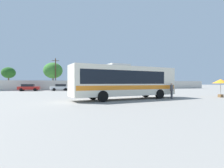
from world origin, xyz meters
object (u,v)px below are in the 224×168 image
Objects in this scene: coach_bus_cream_orange at (125,81)px; vendor_umbrella_near_gate_orange at (221,82)px; attendant_by_bus_door at (172,90)px; roadside_tree_midright at (89,72)px; utility_pole_near at (56,73)px; roadside_tree_midleft at (53,71)px; roadside_tree_left at (9,73)px; parked_car_second_white at (60,87)px; parked_car_leftmost_red at (29,87)px.

coach_bus_cream_orange reaches higher than vendor_umbrella_near_gate_orange.
roadside_tree_midright is (-2.07, 33.64, 3.88)m from attendant_by_bus_door.
utility_pole_near reaches higher than roadside_tree_midright.
roadside_tree_midleft is (-6.76, 32.58, 3.13)m from coach_bus_cream_orange.
roadside_tree_midright is at bearing 0.26° from roadside_tree_midleft.
utility_pole_near is at bearing 101.66° from coach_bus_cream_orange.
roadside_tree_left is (-22.87, 35.18, 3.38)m from attendant_by_bus_door.
roadside_tree_midleft is at bearing -179.74° from roadside_tree_midright.
attendant_by_bus_door is 27.40m from parked_car_second_white.
attendant_by_bus_door reaches higher than parked_car_leftmost_red.
vendor_umbrella_near_gate_orange is at bearing -47.67° from parked_car_leftmost_red.
parked_car_second_white is at bearing -6.04° from parked_car_leftmost_red.
parked_car_leftmost_red is at bearing 123.56° from attendant_by_bus_door.
roadside_tree_midleft is (-1.30, 8.37, 4.31)m from parked_car_second_white.
roadside_tree_left reaches higher than attendant_by_bus_door.
roadside_tree_left is (-5.68, 9.28, 3.58)m from parked_car_leftmost_red.
parked_car_leftmost_red is 1.09× the size of parked_car_second_white.
roadside_tree_left reaches higher than parked_car_leftmost_red.
coach_bus_cream_orange is at bearing 169.12° from attendant_by_bus_door.
parked_car_second_white is (-10.72, 25.22, -0.20)m from attendant_by_bus_door.
parked_car_leftmost_red reaches higher than parked_car_second_white.
attendant_by_bus_door reaches higher than parked_car_second_white.
parked_car_second_white is 12.74m from roadside_tree_midright.
parked_car_leftmost_red is 17.46m from roadside_tree_midright.
vendor_umbrella_near_gate_orange is 0.33× the size of roadside_tree_midright.
coach_bus_cream_orange is 1.79× the size of roadside_tree_midright.
vendor_umbrella_near_gate_orange is 35.68m from parked_car_leftmost_red.
coach_bus_cream_orange is 1.67× the size of roadside_tree_midleft.
utility_pole_near reaches higher than roadside_tree_midleft.
coach_bus_cream_orange reaches higher than attendant_by_bus_door.
coach_bus_cream_orange is at bearing 173.07° from vendor_umbrella_near_gate_orange.
parked_car_leftmost_red is at bearing 132.33° from vendor_umbrella_near_gate_orange.
roadside_tree_midleft reaches higher than coach_bus_cream_orange.
parked_car_second_white is at bearing 102.71° from coach_bus_cream_orange.
parked_car_leftmost_red is at bearing 173.96° from parked_car_second_white.
roadside_tree_midright is (-8.91, 34.10, 2.99)m from vendor_umbrella_near_gate_orange.
roadside_tree_midleft is at bearing 56.16° from parked_car_leftmost_red.
vendor_umbrella_near_gate_orange is at bearing -3.85° from attendant_by_bus_door.
parked_car_leftmost_red is 0.78× the size of roadside_tree_left.
coach_bus_cream_orange is 38.51m from roadside_tree_left.
parked_car_leftmost_red is at bearing -58.51° from roadside_tree_left.
roadside_tree_left is 20.86m from roadside_tree_midright.
coach_bus_cream_orange is 5.45× the size of vendor_umbrella_near_gate_orange.
utility_pole_near reaches higher than parked_car_second_white.
attendant_by_bus_door is 33.25m from utility_pole_near.
vendor_umbrella_near_gate_orange is 0.31× the size of roadside_tree_midleft.
roadside_tree_midright is (9.96, 0.04, -0.23)m from roadside_tree_midleft.
parked_car_leftmost_red is at bearing 115.59° from coach_bus_cream_orange.
parked_car_second_white is (6.46, -0.68, -0.00)m from parked_car_leftmost_red.
parked_car_second_white is (-17.56, 25.68, -1.10)m from vendor_umbrella_near_gate_orange.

